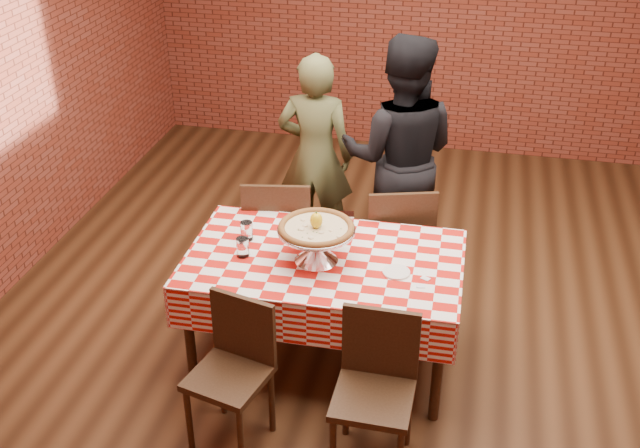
# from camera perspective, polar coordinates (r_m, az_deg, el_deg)

# --- Properties ---
(ground) EXTENTS (6.00, 6.00, 0.00)m
(ground) POSITION_cam_1_polar(r_m,az_deg,el_deg) (5.30, 5.13, -7.19)
(ground) COLOR black
(ground) RESTS_ON ground
(back_wall) EXTENTS (5.50, 0.00, 5.50)m
(back_wall) POSITION_cam_1_polar(r_m,az_deg,el_deg) (7.44, 8.95, 15.98)
(back_wall) COLOR maroon
(back_wall) RESTS_ON ground
(table) EXTENTS (1.63, 0.99, 0.75)m
(table) POSITION_cam_1_polar(r_m,az_deg,el_deg) (4.75, 0.29, -6.40)
(table) COLOR #352213
(table) RESTS_ON ground
(tablecloth) EXTENTS (1.67, 1.03, 0.28)m
(tablecloth) POSITION_cam_1_polar(r_m,az_deg,el_deg) (4.61, 0.30, -3.95)
(tablecloth) COLOR red
(tablecloth) RESTS_ON table
(pizza_stand) EXTENTS (0.52, 0.52, 0.21)m
(pizza_stand) POSITION_cam_1_polar(r_m,az_deg,el_deg) (4.46, -0.28, -1.55)
(pizza_stand) COLOR silver
(pizza_stand) RESTS_ON tablecloth
(pizza) EXTENTS (0.50, 0.50, 0.03)m
(pizza) POSITION_cam_1_polar(r_m,az_deg,el_deg) (4.40, -0.28, -0.33)
(pizza) COLOR beige
(pizza) RESTS_ON pizza_stand
(lemon) EXTENTS (0.08, 0.08, 0.09)m
(lemon) POSITION_cam_1_polar(r_m,az_deg,el_deg) (4.37, -0.28, 0.28)
(lemon) COLOR yellow
(lemon) RESTS_ON pizza
(water_glass_left) EXTENTS (0.08, 0.08, 0.12)m
(water_glass_left) POSITION_cam_1_polar(r_m,az_deg,el_deg) (4.54, -5.79, -1.74)
(water_glass_left) COLOR white
(water_glass_left) RESTS_ON tablecloth
(water_glass_right) EXTENTS (0.08, 0.08, 0.12)m
(water_glass_right) POSITION_cam_1_polar(r_m,az_deg,el_deg) (4.70, -5.50, -0.51)
(water_glass_right) COLOR white
(water_glass_right) RESTS_ON tablecloth
(side_plate) EXTENTS (0.16, 0.16, 0.01)m
(side_plate) POSITION_cam_1_polar(r_m,az_deg,el_deg) (4.41, 5.72, -3.59)
(side_plate) COLOR white
(side_plate) RESTS_ON tablecloth
(sweetener_packet_a) EXTENTS (0.05, 0.04, 0.00)m
(sweetener_packet_a) POSITION_cam_1_polar(r_m,az_deg,el_deg) (4.31, 7.52, -4.62)
(sweetener_packet_a) COLOR white
(sweetener_packet_a) RESTS_ON tablecloth
(sweetener_packet_b) EXTENTS (0.06, 0.05, 0.00)m
(sweetener_packet_b) POSITION_cam_1_polar(r_m,az_deg,el_deg) (4.38, 7.87, -4.05)
(sweetener_packet_b) COLOR white
(sweetener_packet_b) RESTS_ON tablecloth
(condiment_caddy) EXTENTS (0.11, 0.09, 0.13)m
(condiment_caddy) POSITION_cam_1_polar(r_m,az_deg,el_deg) (4.76, 1.96, 0.07)
(condiment_caddy) COLOR silver
(condiment_caddy) RESTS_ON tablecloth
(chair_near_left) EXTENTS (0.47, 0.47, 0.86)m
(chair_near_left) POSITION_cam_1_polar(r_m,az_deg,el_deg) (4.19, -6.83, -11.49)
(chair_near_left) COLOR #352213
(chair_near_left) RESTS_ON ground
(chair_near_right) EXTENTS (0.41, 0.41, 0.89)m
(chair_near_right) POSITION_cam_1_polar(r_m,az_deg,el_deg) (4.04, 3.99, -12.94)
(chair_near_right) COLOR #352213
(chair_near_right) RESTS_ON ground
(chair_far_left) EXTENTS (0.53, 0.53, 0.94)m
(chair_far_left) POSITION_cam_1_polar(r_m,az_deg,el_deg) (5.37, -3.02, -0.60)
(chair_far_left) COLOR #352213
(chair_far_left) RESTS_ON ground
(chair_far_right) EXTENTS (0.56, 0.56, 0.93)m
(chair_far_right) POSITION_cam_1_polar(r_m,az_deg,el_deg) (5.30, 5.63, -1.19)
(chair_far_right) COLOR #352213
(chair_far_right) RESTS_ON ground
(diner_olive) EXTENTS (0.58, 0.38, 1.58)m
(diner_olive) POSITION_cam_1_polar(r_m,az_deg,el_deg) (5.73, -0.34, 5.11)
(diner_olive) COLOR #4F522F
(diner_olive) RESTS_ON ground
(diner_black) EXTENTS (0.90, 0.71, 1.78)m
(diner_black) POSITION_cam_1_polar(r_m,az_deg,el_deg) (5.51, 5.96, 5.03)
(diner_black) COLOR black
(diner_black) RESTS_ON ground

